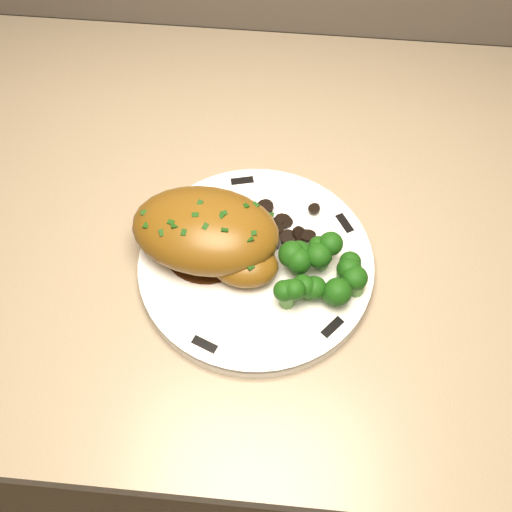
# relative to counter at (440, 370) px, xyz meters

# --- Properties ---
(counter) EXTENTS (1.86, 0.63, 0.92)m
(counter) POSITION_rel_counter_xyz_m (0.00, 0.00, 0.00)
(counter) COLOR brown
(counter) RESTS_ON ground
(plate) EXTENTS (0.29, 0.29, 0.02)m
(plate) POSITION_rel_counter_xyz_m (-0.29, -0.07, 0.41)
(plate) COLOR white
(plate) RESTS_ON counter
(rim_accent_0) EXTENTS (0.02, 0.03, 0.00)m
(rim_accent_0) POSITION_rel_counter_xyz_m (-0.20, -0.02, 0.42)
(rim_accent_0) COLOR black
(rim_accent_0) RESTS_ON plate
(rim_accent_1) EXTENTS (0.03, 0.01, 0.00)m
(rim_accent_1) POSITION_rel_counter_xyz_m (-0.32, 0.03, 0.42)
(rim_accent_1) COLOR black
(rim_accent_1) RESTS_ON plate
(rim_accent_2) EXTENTS (0.01, 0.03, 0.00)m
(rim_accent_2) POSITION_rel_counter_xyz_m (-0.40, -0.07, 0.42)
(rim_accent_2) COLOR black
(rim_accent_2) RESTS_ON plate
(rim_accent_3) EXTENTS (0.03, 0.02, 0.00)m
(rim_accent_3) POSITION_rel_counter_xyz_m (-0.33, -0.17, 0.42)
(rim_accent_3) COLOR black
(rim_accent_3) RESTS_ON plate
(rim_accent_4) EXTENTS (0.02, 0.03, 0.00)m
(rim_accent_4) POSITION_rel_counter_xyz_m (-0.21, -0.14, 0.42)
(rim_accent_4) COLOR black
(rim_accent_4) RESTS_ON plate
(gravy_pool) EXTENTS (0.09, 0.09, 0.00)m
(gravy_pool) POSITION_rel_counter_xyz_m (-0.35, -0.06, 0.42)
(gravy_pool) COLOR #371B0A
(gravy_pool) RESTS_ON plate
(chicken_breast) EXTENTS (0.16, 0.12, 0.06)m
(chicken_breast) POSITION_rel_counter_xyz_m (-0.34, -0.06, 0.44)
(chicken_breast) COLOR brown
(chicken_breast) RESTS_ON plate
(mushroom_pile) EXTENTS (0.07, 0.06, 0.02)m
(mushroom_pile) POSITION_rel_counter_xyz_m (-0.28, -0.03, 0.42)
(mushroom_pile) COLOR black
(mushroom_pile) RESTS_ON plate
(broccoli_florets) EXTENTS (0.09, 0.07, 0.04)m
(broccoli_florets) POSITION_rel_counter_xyz_m (-0.23, -0.10, 0.44)
(broccoli_florets) COLOR #4D8438
(broccoli_florets) RESTS_ON plate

